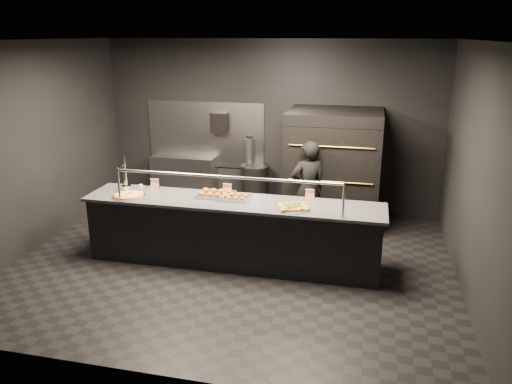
% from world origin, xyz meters
% --- Properties ---
extents(room, '(6.04, 6.00, 3.00)m').
position_xyz_m(room, '(-0.02, 0.05, 1.50)').
color(room, black).
rests_on(room, ground).
extents(service_counter, '(4.10, 0.78, 1.37)m').
position_xyz_m(service_counter, '(0.00, -0.00, 0.46)').
color(service_counter, black).
rests_on(service_counter, ground).
extents(pizza_oven, '(1.50, 1.23, 1.91)m').
position_xyz_m(pizza_oven, '(1.20, 1.90, 0.97)').
color(pizza_oven, black).
rests_on(pizza_oven, ground).
extents(prep_shelf, '(1.20, 0.35, 0.90)m').
position_xyz_m(prep_shelf, '(-1.60, 2.32, 0.45)').
color(prep_shelf, '#99999E').
rests_on(prep_shelf, ground).
extents(towel_dispenser, '(0.30, 0.20, 0.35)m').
position_xyz_m(towel_dispenser, '(-0.90, 2.39, 1.55)').
color(towel_dispenser, black).
rests_on(towel_dispenser, room).
extents(fire_extinguisher, '(0.14, 0.14, 0.51)m').
position_xyz_m(fire_extinguisher, '(-0.35, 2.40, 1.06)').
color(fire_extinguisher, '#B2B2B7').
rests_on(fire_extinguisher, room).
extents(beer_tap, '(0.14, 0.21, 0.56)m').
position_xyz_m(beer_tap, '(-1.60, 0.08, 1.08)').
color(beer_tap, silver).
rests_on(beer_tap, service_counter).
extents(round_pizza, '(0.46, 0.46, 0.03)m').
position_xyz_m(round_pizza, '(-1.45, -0.14, 0.94)').
color(round_pizza, silver).
rests_on(round_pizza, service_counter).
extents(slider_tray_a, '(0.51, 0.37, 0.08)m').
position_xyz_m(slider_tray_a, '(-0.28, 0.15, 0.95)').
color(slider_tray_a, silver).
rests_on(slider_tray_a, service_counter).
extents(slider_tray_b, '(0.50, 0.42, 0.07)m').
position_xyz_m(slider_tray_b, '(-0.00, 0.07, 0.95)').
color(slider_tray_b, silver).
rests_on(slider_tray_b, service_counter).
extents(square_pizza, '(0.46, 0.46, 0.05)m').
position_xyz_m(square_pizza, '(0.85, -0.12, 0.94)').
color(square_pizza, silver).
rests_on(square_pizza, service_counter).
extents(condiment_jar, '(0.14, 0.06, 0.09)m').
position_xyz_m(condiment_jar, '(-1.37, 0.14, 0.96)').
color(condiment_jar, silver).
rests_on(condiment_jar, service_counter).
extents(tent_cards, '(2.38, 0.04, 0.15)m').
position_xyz_m(tent_cards, '(-0.13, 0.28, 1.00)').
color(tent_cards, white).
rests_on(tent_cards, service_counter).
extents(trash_bin, '(0.50, 0.50, 0.84)m').
position_xyz_m(trash_bin, '(-0.20, 2.22, 0.42)').
color(trash_bin, black).
rests_on(trash_bin, ground).
extents(worker, '(0.67, 0.59, 1.55)m').
position_xyz_m(worker, '(0.88, 1.19, 0.77)').
color(worker, black).
rests_on(worker, ground).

